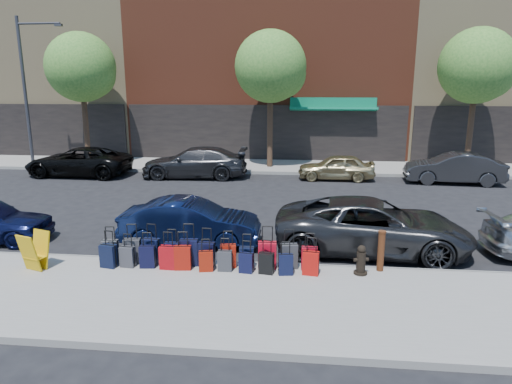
# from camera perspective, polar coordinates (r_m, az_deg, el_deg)

# --- Properties ---
(ground) EXTENTS (120.00, 120.00, 0.00)m
(ground) POSITION_cam_1_polar(r_m,az_deg,el_deg) (16.30, -2.52, -3.17)
(ground) COLOR black
(ground) RESTS_ON ground
(sidewalk_near) EXTENTS (60.00, 4.00, 0.15)m
(sidewalk_near) POSITION_cam_1_polar(r_m,az_deg,el_deg) (10.31, -7.93, -13.06)
(sidewalk_near) COLOR gray
(sidewalk_near) RESTS_ON ground
(sidewalk_far) EXTENTS (60.00, 4.00, 0.15)m
(sidewalk_far) POSITION_cam_1_polar(r_m,az_deg,el_deg) (25.96, 0.70, 3.27)
(sidewalk_far) COLOR gray
(sidewalk_far) RESTS_ON ground
(curb_near) EXTENTS (60.00, 0.08, 0.15)m
(curb_near) POSITION_cam_1_polar(r_m,az_deg,el_deg) (12.11, -5.65, -8.85)
(curb_near) COLOR gray
(curb_near) RESTS_ON ground
(curb_far) EXTENTS (60.00, 0.08, 0.15)m
(curb_far) POSITION_cam_1_polar(r_m,az_deg,el_deg) (23.98, 0.26, 2.42)
(curb_far) COLOR gray
(curb_far) RESTS_ON ground
(building_left) EXTENTS (15.00, 12.12, 16.00)m
(building_left) POSITION_cam_1_polar(r_m,az_deg,el_deg) (38.27, -23.86, 17.33)
(building_left) COLOR tan
(building_left) RESTS_ON ground
(building_center) EXTENTS (17.00, 12.85, 20.00)m
(building_center) POSITION_cam_1_polar(r_m,az_deg,el_deg) (33.93, 2.08, 22.46)
(building_center) COLOR maroon
(building_center) RESTS_ON ground
(tree_left) EXTENTS (3.80, 3.80, 7.27)m
(tree_left) POSITION_cam_1_polar(r_m,az_deg,el_deg) (27.77, -20.75, 14.16)
(tree_left) COLOR black
(tree_left) RESTS_ON sidewalk_far
(tree_center) EXTENTS (3.80, 3.80, 7.27)m
(tree_center) POSITION_cam_1_polar(r_m,az_deg,el_deg) (25.01, 2.14, 15.16)
(tree_center) COLOR black
(tree_center) RESTS_ON sidewalk_far
(tree_right) EXTENTS (3.80, 3.80, 7.27)m
(tree_right) POSITION_cam_1_polar(r_m,az_deg,el_deg) (26.47, 26.19, 13.75)
(tree_right) COLOR black
(tree_right) RESTS_ON sidewalk_far
(streetlight) EXTENTS (2.59, 0.18, 8.00)m
(streetlight) POSITION_cam_1_polar(r_m,az_deg,el_deg) (28.57, -26.66, 12.06)
(streetlight) COLOR #333338
(streetlight) RESTS_ON sidewalk_far
(suitcase_front_0) EXTENTS (0.41, 0.25, 0.95)m
(suitcase_front_0) POSITION_cam_1_polar(r_m,az_deg,el_deg) (12.40, -17.73, -7.05)
(suitcase_front_0) COLOR #3E3F44
(suitcase_front_0) RESTS_ON sidewalk_near
(suitcase_front_1) EXTENTS (0.45, 0.29, 1.02)m
(suitcase_front_1) POSITION_cam_1_polar(r_m,az_deg,el_deg) (12.21, -15.19, -7.10)
(suitcase_front_1) COLOR #333338
(suitcase_front_1) RESTS_ON sidewalk_near
(suitcase_front_2) EXTENTS (0.45, 0.28, 1.02)m
(suitcase_front_2) POSITION_cam_1_polar(r_m,az_deg,el_deg) (12.09, -12.94, -7.16)
(suitcase_front_2) COLOR black
(suitcase_front_2) RESTS_ON sidewalk_near
(suitcase_front_3) EXTENTS (0.39, 0.22, 0.92)m
(suitcase_front_3) POSITION_cam_1_polar(r_m,az_deg,el_deg) (11.89, -10.45, -7.56)
(suitcase_front_3) COLOR black
(suitcase_front_3) RESTS_ON sidewalk_near
(suitcase_front_4) EXTENTS (0.47, 0.29, 1.08)m
(suitcase_front_4) POSITION_cam_1_polar(r_m,az_deg,el_deg) (11.76, -8.36, -7.47)
(suitcase_front_4) COLOR black
(suitcase_front_4) RESTS_ON sidewalk_near
(suitcase_front_5) EXTENTS (0.42, 0.25, 0.98)m
(suitcase_front_5) POSITION_cam_1_polar(r_m,az_deg,el_deg) (11.67, -6.20, -7.71)
(suitcase_front_5) COLOR black
(suitcase_front_5) RESTS_ON sidewalk_near
(suitcase_front_6) EXTENTS (0.42, 0.27, 0.93)m
(suitcase_front_6) POSITION_cam_1_polar(r_m,az_deg,el_deg) (11.55, -3.49, -7.97)
(suitcase_front_6) COLOR #9B170A
(suitcase_front_6) RESTS_ON sidewalk_near
(suitcase_front_7) EXTENTS (0.37, 0.21, 0.87)m
(suitcase_front_7) POSITION_cam_1_polar(r_m,az_deg,el_deg) (11.49, -1.17, -8.16)
(suitcase_front_7) COLOR black
(suitcase_front_7) RESTS_ON sidewalk_near
(suitcase_front_8) EXTENTS (0.46, 0.28, 1.08)m
(suitcase_front_8) POSITION_cam_1_polar(r_m,az_deg,el_deg) (11.46, 1.41, -7.88)
(suitcase_front_8) COLOR #B50B1E
(suitcase_front_8) RESTS_ON sidewalk_near
(suitcase_front_9) EXTENTS (0.45, 0.29, 1.00)m
(suitcase_front_9) POSITION_cam_1_polar(r_m,az_deg,el_deg) (11.48, 4.16, -7.99)
(suitcase_front_9) COLOR #323337
(suitcase_front_9) RESTS_ON sidewalk_near
(suitcase_front_10) EXTENTS (0.39, 0.22, 0.93)m
(suitcase_front_10) POSITION_cam_1_polar(r_m,az_deg,el_deg) (11.45, 6.68, -8.24)
(suitcase_front_10) COLOR maroon
(suitcase_front_10) RESTS_ON sidewalk_near
(suitcase_back_0) EXTENTS (0.43, 0.30, 0.94)m
(suitcase_back_0) POSITION_cam_1_polar(r_m,az_deg,el_deg) (12.09, -17.95, -7.61)
(suitcase_back_0) COLOR black
(suitcase_back_0) RESTS_ON sidewalk_near
(suitcase_back_1) EXTENTS (0.38, 0.24, 0.85)m
(suitcase_back_1) POSITION_cam_1_polar(r_m,az_deg,el_deg) (11.99, -15.76, -7.78)
(suitcase_back_1) COLOR #343439
(suitcase_back_1) RESTS_ON sidewalk_near
(suitcase_back_2) EXTENTS (0.40, 0.26, 0.90)m
(suitcase_back_2) POSITION_cam_1_polar(r_m,az_deg,el_deg) (11.83, -13.41, -7.86)
(suitcase_back_2) COLOR black
(suitcase_back_2) RESTS_ON sidewalk_near
(suitcase_back_3) EXTENTS (0.40, 0.25, 0.94)m
(suitcase_back_3) POSITION_cam_1_polar(r_m,az_deg,el_deg) (11.63, -10.95, -8.03)
(suitcase_back_3) COLOR #9A090F
(suitcase_back_3) RESTS_ON sidewalk_near
(suitcase_back_4) EXTENTS (0.42, 0.27, 0.96)m
(suitcase_back_4) POSITION_cam_1_polar(r_m,az_deg,el_deg) (11.54, -9.13, -8.11)
(suitcase_back_4) COLOR maroon
(suitcase_back_4) RESTS_ON sidewalk_near
(suitcase_back_5) EXTENTS (0.37, 0.26, 0.81)m
(suitcase_back_5) POSITION_cam_1_polar(r_m,az_deg,el_deg) (11.38, -6.27, -8.57)
(suitcase_back_5) COLOR maroon
(suitcase_back_5) RESTS_ON sidewalk_near
(suitcase_back_6) EXTENTS (0.35, 0.21, 0.83)m
(suitcase_back_6) POSITION_cam_1_polar(r_m,az_deg,el_deg) (11.35, -3.90, -8.56)
(suitcase_back_6) COLOR #323236
(suitcase_back_6) RESTS_ON sidewalk_near
(suitcase_back_7) EXTENTS (0.35, 0.23, 0.80)m
(suitcase_back_7) POSITION_cam_1_polar(r_m,az_deg,el_deg) (11.22, -1.25, -8.83)
(suitcase_back_7) COLOR black
(suitcase_back_7) RESTS_ON sidewalk_near
(suitcase_back_8) EXTENTS (0.38, 0.26, 0.84)m
(suitcase_back_8) POSITION_cam_1_polar(r_m,az_deg,el_deg) (11.17, 1.30, -8.88)
(suitcase_back_8) COLOR black
(suitcase_back_8) RESTS_ON sidewalk_near
(suitcase_back_9) EXTENTS (0.37, 0.24, 0.82)m
(suitcase_back_9) POSITION_cam_1_polar(r_m,az_deg,el_deg) (11.13, 3.73, -9.02)
(suitcase_back_9) COLOR black
(suitcase_back_9) RESTS_ON sidewalk_near
(suitcase_back_10) EXTENTS (0.42, 0.28, 0.92)m
(suitcase_back_10) POSITION_cam_1_polar(r_m,az_deg,el_deg) (11.17, 6.86, -8.82)
(suitcase_back_10) COLOR #B00F0B
(suitcase_back_10) RESTS_ON sidewalk_near
(fire_hydrant) EXTENTS (0.38, 0.33, 0.73)m
(fire_hydrant) POSITION_cam_1_polar(r_m,az_deg,el_deg) (11.39, 12.99, -8.38)
(fire_hydrant) COLOR black
(fire_hydrant) RESTS_ON sidewalk_near
(bollard) EXTENTS (0.19, 0.19, 1.02)m
(bollard) POSITION_cam_1_polar(r_m,az_deg,el_deg) (11.64, 15.36, -7.04)
(bollard) COLOR #38190C
(bollard) RESTS_ON sidewalk_near
(display_rack) EXTENTS (0.68, 0.72, 0.94)m
(display_rack) POSITION_cam_1_polar(r_m,az_deg,el_deg) (12.56, -25.92, -6.71)
(display_rack) COLOR #D3A10B
(display_rack) RESTS_ON sidewalk_near
(car_near_1) EXTENTS (4.09, 1.48, 1.34)m
(car_near_1) POSITION_cam_1_polar(r_m,az_deg,el_deg) (13.58, -8.17, -3.75)
(car_near_1) COLOR #0C1738
(car_near_1) RESTS_ON ground
(car_near_2) EXTENTS (5.57, 2.87, 1.50)m
(car_near_2) POSITION_cam_1_polar(r_m,az_deg,el_deg) (13.24, 14.38, -4.13)
(car_near_2) COLOR #2F2F31
(car_near_2) RESTS_ON ground
(car_far_0) EXTENTS (5.35, 2.57, 1.47)m
(car_far_0) POSITION_cam_1_polar(r_m,az_deg,el_deg) (25.19, -21.29, 3.56)
(car_far_0) COLOR black
(car_far_0) RESTS_ON ground
(car_far_1) EXTENTS (5.38, 2.40, 1.53)m
(car_far_1) POSITION_cam_1_polar(r_m,az_deg,el_deg) (23.25, -7.68, 3.69)
(car_far_1) COLOR #2E2E30
(car_far_1) RESTS_ON ground
(car_far_2) EXTENTS (3.75, 1.54, 1.27)m
(car_far_2) POSITION_cam_1_polar(r_m,az_deg,el_deg) (22.84, 10.00, 3.10)
(car_far_2) COLOR tan
(car_far_2) RESTS_ON ground
(car_far_3) EXTENTS (4.56, 1.87, 1.47)m
(car_far_3) POSITION_cam_1_polar(r_m,az_deg,el_deg) (23.59, 23.48, 2.76)
(car_far_3) COLOR #2F2F32
(car_far_3) RESTS_ON ground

